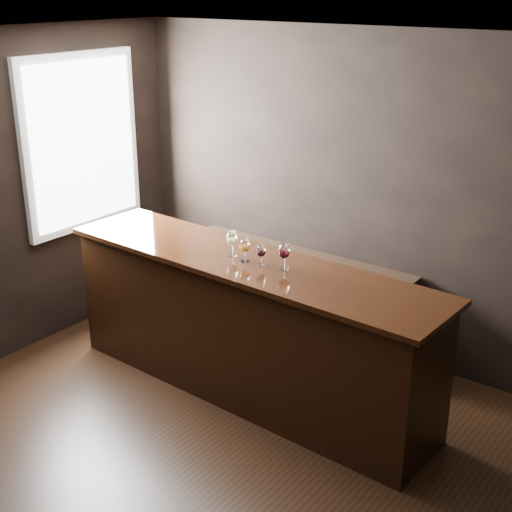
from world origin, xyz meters
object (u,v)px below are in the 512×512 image
Objects in this scene: glass_white at (232,239)px; glass_red_a at (261,251)px; back_bar_shelf at (295,296)px; glass_red_b at (284,252)px; glass_amber at (245,246)px; bar_counter at (248,330)px.

glass_white is 0.30m from glass_red_a.
glass_red_b is at bearing -60.68° from back_bar_shelf.
glass_white is 0.16m from glass_amber.
bar_counter is 15.75× the size of glass_white.
glass_red_b is (0.32, 0.05, 0.01)m from glass_amber.
glass_red_b reaches higher than glass_red_a.
glass_amber is at bearing -176.46° from glass_red_a.
glass_red_a is at bearing -165.69° from glass_red_b.
glass_amber is at bearing -81.45° from bar_counter.
glass_amber is (0.15, -0.04, -0.01)m from glass_white.
glass_white reaches higher than glass_amber.
glass_red_b is (0.48, 0.01, -0.00)m from glass_white.
glass_white is at bearing 174.00° from glass_red_a.
back_bar_shelf is at bearing 105.08° from bar_counter.
glass_white reaches higher than bar_counter.
glass_red_b is at bearing 9.49° from glass_amber.
back_bar_shelf is at bearing 102.75° from glass_amber.
glass_red_b reaches higher than back_bar_shelf.
back_bar_shelf is at bearing 110.25° from glass_red_a.
glass_red_a is at bearing -69.75° from back_bar_shelf.
bar_counter is at bearing -77.02° from back_bar_shelf.
glass_red_a is 0.18m from glass_red_b.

